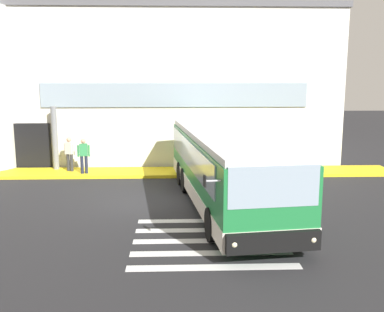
% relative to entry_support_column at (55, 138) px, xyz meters
% --- Properties ---
extents(ground_plane, '(80.00, 90.00, 0.02)m').
position_rel_entry_support_column_xyz_m(ground_plane, '(4.95, -5.40, -1.73)').
color(ground_plane, '#232326').
rests_on(ground_plane, ground).
extents(bay_paint_stripes, '(4.40, 3.96, 0.01)m').
position_rel_entry_support_column_xyz_m(bay_paint_stripes, '(6.95, -9.60, -1.71)').
color(bay_paint_stripes, silver).
rests_on(bay_paint_stripes, ground).
extents(terminal_building, '(21.20, 13.80, 8.39)m').
position_rel_entry_support_column_xyz_m(terminal_building, '(4.26, 6.19, 2.47)').
color(terminal_building, silver).
rests_on(terminal_building, ground).
extents(boarding_curb, '(23.40, 2.00, 0.15)m').
position_rel_entry_support_column_xyz_m(boarding_curb, '(4.95, -0.60, -1.64)').
color(boarding_curb, yellow).
rests_on(boarding_curb, ground).
extents(entry_support_column, '(0.28, 0.28, 3.13)m').
position_rel_entry_support_column_xyz_m(entry_support_column, '(0.00, 0.00, 0.00)').
color(entry_support_column, slate).
rests_on(entry_support_column, boarding_curb).
extents(bus_main_foreground, '(3.84, 11.00, 2.70)m').
position_rel_entry_support_column_xyz_m(bus_main_foreground, '(7.79, -6.04, -0.38)').
color(bus_main_foreground, '#1E7238').
rests_on(bus_main_foreground, ground).
extents(passenger_near_column, '(0.55, 0.35, 1.68)m').
position_rel_entry_support_column_xyz_m(passenger_near_column, '(0.80, -0.49, -0.64)').
color(passenger_near_column, '#2D2D33').
rests_on(passenger_near_column, boarding_curb).
extents(passenger_by_doorway, '(0.58, 0.42, 1.68)m').
position_rel_entry_support_column_xyz_m(passenger_by_doorway, '(1.60, -1.01, -0.60)').
color(passenger_by_doorway, '#1E2338').
rests_on(passenger_by_doorway, boarding_curb).
extents(safety_bollard_yellow, '(0.18, 0.18, 0.90)m').
position_rel_entry_support_column_xyz_m(safety_bollard_yellow, '(6.36, -1.80, -1.27)').
color(safety_bollard_yellow, yellow).
rests_on(safety_bollard_yellow, ground).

